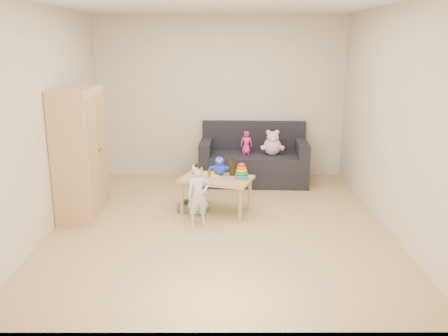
{
  "coord_description": "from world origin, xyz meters",
  "views": [
    {
      "loc": [
        0.04,
        -5.46,
        2.18
      ],
      "look_at": [
        0.05,
        0.25,
        0.65
      ],
      "focal_mm": 38.0,
      "sensor_mm": 36.0,
      "label": 1
    }
  ],
  "objects_px": {
    "sofa": "(254,168)",
    "toddler": "(198,196)",
    "play_table": "(216,195)",
    "wardrobe": "(80,153)"
  },
  "relations": [
    {
      "from": "sofa",
      "to": "toddler",
      "type": "height_order",
      "value": "toddler"
    },
    {
      "from": "sofa",
      "to": "toddler",
      "type": "relative_size",
      "value": 2.25
    },
    {
      "from": "sofa",
      "to": "play_table",
      "type": "bearing_deg",
      "value": -109.51
    },
    {
      "from": "play_table",
      "to": "toddler",
      "type": "bearing_deg",
      "value": -115.89
    },
    {
      "from": "sofa",
      "to": "toddler",
      "type": "xyz_separation_m",
      "value": [
        -0.78,
        -1.82,
        0.14
      ]
    },
    {
      "from": "wardrobe",
      "to": "sofa",
      "type": "distance_m",
      "value": 2.77
    },
    {
      "from": "wardrobe",
      "to": "sofa",
      "type": "bearing_deg",
      "value": 32.54
    },
    {
      "from": "sofa",
      "to": "play_table",
      "type": "xyz_separation_m",
      "value": [
        -0.57,
        -1.38,
        0.0
      ]
    },
    {
      "from": "toddler",
      "to": "play_table",
      "type": "bearing_deg",
      "value": 47.81
    },
    {
      "from": "sofa",
      "to": "toddler",
      "type": "bearing_deg",
      "value": -110.34
    }
  ]
}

